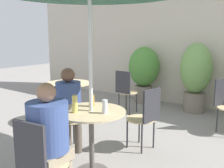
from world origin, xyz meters
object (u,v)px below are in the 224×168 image
at_px(beer_glass_1, 92,101).
at_px(potted_plant_1, 196,74).
at_px(seated_person_0, 69,103).
at_px(seated_person_1, 50,135).
at_px(bistro_chair_4, 146,114).
at_px(potted_plant_0, 144,70).
at_px(beer_glass_0, 105,107).
at_px(beer_glass_2, 75,104).
at_px(bistro_chair_3, 125,88).
at_px(bistro_chair_1, 38,159).
at_px(bistro_chair_0, 65,111).
at_px(cafe_table_far, 69,91).
at_px(cafe_table_near, 91,124).

distance_m(beer_glass_1, potted_plant_1, 3.06).
xyz_separation_m(seated_person_0, seated_person_1, (0.72, -0.95, 0.01)).
distance_m(bistro_chair_4, potted_plant_0, 2.72).
bearing_deg(beer_glass_0, beer_glass_2, -148.39).
height_order(bistro_chair_3, beer_glass_2, beer_glass_2).
bearing_deg(beer_glass_0, bistro_chair_1, -95.65).
height_order(seated_person_0, potted_plant_0, potted_plant_0).
bearing_deg(potted_plant_0, beer_glass_0, -67.36).
bearing_deg(bistro_chair_3, potted_plant_0, -80.57).
distance_m(bistro_chair_0, bistro_chair_4, 1.15).
height_order(bistro_chair_1, bistro_chair_3, same).
relative_size(seated_person_1, potted_plant_0, 0.89).
relative_size(bistro_chair_3, potted_plant_0, 0.67).
height_order(beer_glass_2, potted_plant_0, potted_plant_0).
height_order(beer_glass_2, potted_plant_1, potted_plant_1).
bearing_deg(seated_person_1, beer_glass_1, -83.37).
bearing_deg(potted_plant_1, beer_glass_2, -93.37).
relative_size(bistro_chair_3, potted_plant_1, 0.62).
height_order(bistro_chair_3, seated_person_1, seated_person_1).
height_order(cafe_table_far, bistro_chair_1, bistro_chair_1).
height_order(bistro_chair_1, seated_person_1, seated_person_1).
bearing_deg(bistro_chair_3, bistro_chair_0, 97.35).
distance_m(cafe_table_near, bistro_chair_1, 0.84).
height_order(bistro_chair_4, beer_glass_0, beer_glass_0).
relative_size(cafe_table_near, bistro_chair_0, 0.89).
bearing_deg(beer_glass_2, seated_person_0, 141.38).
relative_size(beer_glass_1, potted_plant_1, 0.10).
distance_m(cafe_table_near, bistro_chair_0, 0.84).
relative_size(bistro_chair_4, beer_glass_0, 5.81).
xyz_separation_m(bistro_chair_0, seated_person_1, (0.86, -1.01, 0.17)).
relative_size(bistro_chair_1, beer_glass_2, 4.58).
xyz_separation_m(potted_plant_0, potted_plant_1, (1.26, -0.05, 0.03)).
distance_m(beer_glass_2, potted_plant_0, 3.58).
distance_m(bistro_chair_0, potted_plant_0, 2.96).
xyz_separation_m(beer_glass_0, beer_glass_1, (-0.30, 0.13, -0.01)).
bearing_deg(bistro_chair_4, seated_person_1, 4.62).
relative_size(cafe_table_far, potted_plant_1, 0.56).
relative_size(seated_person_0, potted_plant_1, 0.81).
distance_m(bistro_chair_0, potted_plant_1, 3.02).
bearing_deg(potted_plant_1, bistro_chair_4, -87.26).
height_order(cafe_table_near, seated_person_0, seated_person_0).
bearing_deg(seated_person_1, bistro_chair_0, -56.70).
distance_m(bistro_chair_3, beer_glass_1, 2.27).
relative_size(bistro_chair_3, beer_glass_0, 5.81).
xyz_separation_m(cafe_table_far, bistro_chair_1, (1.60, -1.95, -0.07)).
distance_m(seated_person_1, potted_plant_1, 3.88).
xyz_separation_m(seated_person_0, beer_glass_2, (0.54, -0.43, 0.16)).
relative_size(bistro_chair_1, seated_person_0, 0.76).
height_order(cafe_table_far, seated_person_0, seated_person_0).
xyz_separation_m(seated_person_1, beer_glass_2, (-0.18, 0.52, 0.15)).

